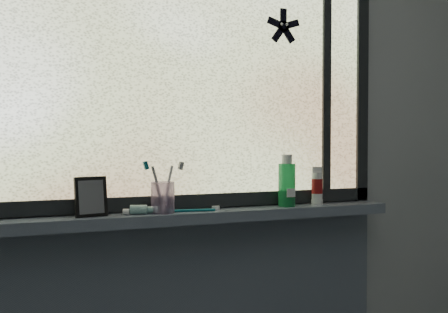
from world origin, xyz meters
name	(u,v)px	position (x,y,z in m)	size (l,w,h in m)	color
wall_back	(183,147)	(0.00, 1.30, 1.25)	(3.00, 0.01, 2.50)	#9EA3A8
windowsill	(189,217)	(0.00, 1.23, 1.00)	(1.62, 0.14, 0.04)	slate
window_pane	(185,70)	(0.00, 1.28, 1.53)	(1.50, 0.01, 1.00)	silver
frame_bottom	(185,201)	(0.00, 1.28, 1.05)	(1.60, 0.03, 0.05)	black
frame_right	(361,80)	(0.78, 1.28, 1.53)	(0.05, 0.03, 1.10)	black
frame_mullion	(326,78)	(0.60, 1.28, 1.53)	(0.04, 0.03, 1.00)	black
starfish_sticker	(283,27)	(0.40, 1.27, 1.72)	(0.15, 0.02, 0.15)	black
vanity_mirror	(91,197)	(-0.34, 1.22, 1.09)	(0.11, 0.05, 0.13)	black
toothpaste_tube	(144,209)	(-0.17, 1.22, 1.04)	(0.18, 0.04, 0.03)	silver
toothbrush_cup	(163,197)	(-0.10, 1.22, 1.07)	(0.08, 0.08, 0.11)	#C49DD0
toothbrush_lying	(191,210)	(0.00, 1.21, 1.03)	(0.22, 0.02, 0.01)	#0C606D
mouthwash_bottle	(287,180)	(0.39, 1.22, 1.12)	(0.07, 0.07, 0.16)	green
cream_tube	(317,184)	(0.53, 1.23, 1.10)	(0.04, 0.04, 0.11)	silver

